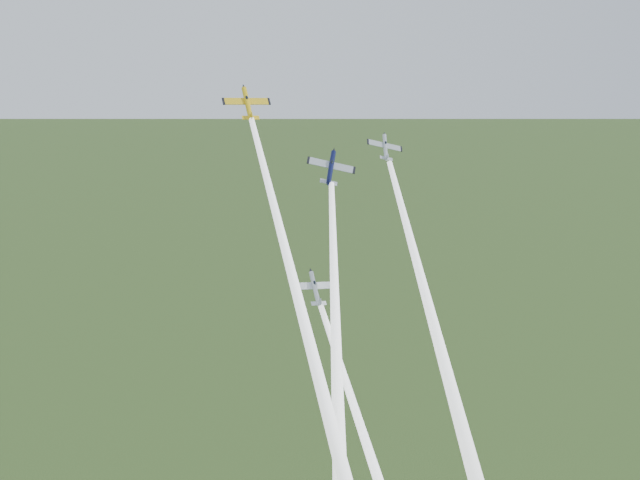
{
  "coord_description": "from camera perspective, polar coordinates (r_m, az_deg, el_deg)",
  "views": [
    {
      "loc": [
        -16.6,
        -134.1,
        128.88
      ],
      "look_at": [
        0.0,
        -6.0,
        92.0
      ],
      "focal_mm": 45.0,
      "sensor_mm": 36.0,
      "label": 1
    }
  ],
  "objects": [
    {
      "name": "plane_navy",
      "position": [
        138.9,
        0.79,
        5.18
      ],
      "size": [
        10.37,
        7.55,
        8.79
      ],
      "primitive_type": null,
      "rotation": [
        0.81,
        0.23,
        -0.1
      ],
      "color": "#0C1138"
    },
    {
      "name": "smoke_trail_yellow",
      "position": [
        118.98,
        -1.08,
        -6.06
      ],
      "size": [
        14.87,
        53.16,
        56.18
      ],
      "primitive_type": null,
      "rotation": [
        -0.77,
        0.0,
        0.23
      ],
      "color": "white"
    },
    {
      "name": "smoke_trail_navy",
      "position": [
        124.28,
        1.15,
        -7.39
      ],
      "size": [
        6.66,
        42.01,
        43.58
      ],
      "primitive_type": null,
      "rotation": [
        -0.77,
        0.0,
        -0.1
      ],
      "color": "white"
    },
    {
      "name": "smoke_trail_silver_right",
      "position": [
        129.68,
        7.84,
        -5.08
      ],
      "size": [
        8.43,
        41.39,
        43.06
      ],
      "primitive_type": null,
      "rotation": [
        -0.77,
        0.0,
        0.15
      ],
      "color": "white"
    },
    {
      "name": "plane_yellow",
      "position": [
        138.23,
        -5.19,
        9.65
      ],
      "size": [
        9.55,
        8.56,
        7.27
      ],
      "primitive_type": null,
      "rotation": [
        0.81,
        0.04,
        0.23
      ],
      "color": "yellow"
    },
    {
      "name": "plane_silver_right",
      "position": [
        143.52,
        4.67,
        6.6
      ],
      "size": [
        7.37,
        6.56,
        7.16
      ],
      "primitive_type": null,
      "rotation": [
        0.81,
        0.25,
        0.15
      ],
      "color": "#B1B9C0"
    },
    {
      "name": "plane_silver_low",
      "position": [
        129.7,
        -0.36,
        -3.45
      ],
      "size": [
        8.5,
        8.24,
        7.07
      ],
      "primitive_type": null,
      "rotation": [
        0.81,
        0.12,
        0.31
      ],
      "color": "silver"
    }
  ]
}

